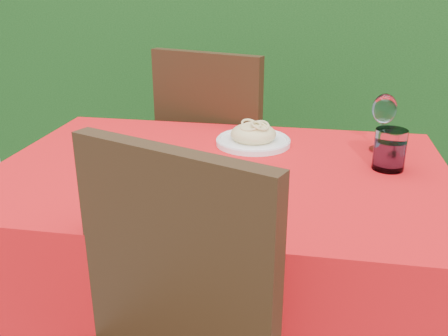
% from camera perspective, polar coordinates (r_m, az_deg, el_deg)
% --- Properties ---
extents(hedge, '(3.20, 0.55, 1.78)m').
position_cam_1_polar(hedge, '(2.86, 5.48, 14.41)').
color(hedge, black).
rests_on(hedge, ground).
extents(dining_table, '(1.26, 0.86, 0.75)m').
position_cam_1_polar(dining_table, '(1.45, -0.43, -5.55)').
color(dining_table, '#4A2C17').
rests_on(dining_table, ground).
extents(chair_far, '(0.56, 0.56, 0.99)m').
position_cam_1_polar(chair_far, '(2.04, -0.45, 1.68)').
color(chair_far, black).
rests_on(chair_far, ground).
extents(pizza_plate, '(0.35, 0.35, 0.05)m').
position_cam_1_polar(pizza_plate, '(1.28, -4.47, -0.83)').
color(pizza_plate, white).
rests_on(pizza_plate, dining_table).
extents(pasta_plate, '(0.24, 0.24, 0.07)m').
position_cam_1_polar(pasta_plate, '(1.58, 3.36, 3.54)').
color(pasta_plate, white).
rests_on(pasta_plate, dining_table).
extents(water_glass, '(0.09, 0.09, 0.11)m').
position_cam_1_polar(water_glass, '(1.44, 18.39, 1.80)').
color(water_glass, white).
rests_on(water_glass, dining_table).
extents(wine_glass, '(0.07, 0.07, 0.18)m').
position_cam_1_polar(wine_glass, '(1.57, 17.84, 6.20)').
color(wine_glass, silver).
rests_on(wine_glass, dining_table).
extents(fork, '(0.11, 0.16, 0.00)m').
position_cam_1_polar(fork, '(1.49, -13.13, 1.05)').
color(fork, '#ACACB3').
rests_on(fork, dining_table).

